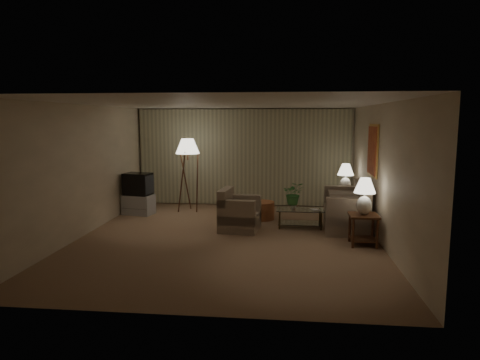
% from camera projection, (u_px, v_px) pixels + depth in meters
% --- Properties ---
extents(ground, '(7.00, 7.00, 0.00)m').
position_uv_depth(ground, '(228.00, 238.00, 8.71)').
color(ground, '#816447').
rests_on(ground, ground).
extents(room_shell, '(6.04, 7.02, 2.72)m').
position_uv_depth(room_shell, '(237.00, 147.00, 9.94)').
color(room_shell, beige).
rests_on(room_shell, ground).
extents(sofa, '(1.92, 1.14, 0.80)m').
position_uv_depth(sofa, '(346.00, 210.00, 9.51)').
color(sofa, gray).
rests_on(sofa, ground).
extents(armchair, '(1.03, 0.99, 0.72)m').
position_uv_depth(armchair, '(240.00, 214.00, 9.29)').
color(armchair, gray).
rests_on(armchair, ground).
extents(side_table_near, '(0.54, 0.54, 0.60)m').
position_uv_depth(side_table_near, '(363.00, 224.00, 8.16)').
color(side_table_near, '#3A1B10').
rests_on(side_table_near, ground).
extents(side_table_far, '(0.56, 0.47, 0.60)m').
position_uv_depth(side_table_far, '(345.00, 199.00, 10.72)').
color(side_table_far, '#3A1B10').
rests_on(side_table_far, ground).
extents(table_lamp_near, '(0.41, 0.41, 0.70)m').
position_uv_depth(table_lamp_near, '(365.00, 193.00, 8.08)').
color(table_lamp_near, white).
rests_on(table_lamp_near, side_table_near).
extents(table_lamp_far, '(0.41, 0.41, 0.71)m').
position_uv_depth(table_lamp_far, '(346.00, 175.00, 10.64)').
color(table_lamp_far, white).
rests_on(table_lamp_far, side_table_far).
extents(coffee_table, '(1.05, 0.57, 0.41)m').
position_uv_depth(coffee_table, '(300.00, 215.00, 9.53)').
color(coffee_table, silver).
rests_on(coffee_table, ground).
extents(tv_cabinet, '(0.92, 0.74, 0.50)m').
position_uv_depth(tv_cabinet, '(139.00, 204.00, 10.87)').
color(tv_cabinet, '#99999B').
rests_on(tv_cabinet, ground).
extents(crt_tv, '(0.82, 0.71, 0.55)m').
position_uv_depth(crt_tv, '(138.00, 184.00, 10.80)').
color(crt_tv, black).
rests_on(crt_tv, tv_cabinet).
extents(floor_lamp, '(0.62, 0.62, 1.90)m').
position_uv_depth(floor_lamp, '(188.00, 174.00, 11.12)').
color(floor_lamp, '#3A1B10').
rests_on(floor_lamp, ground).
extents(ottoman, '(0.67, 0.67, 0.42)m').
position_uv_depth(ottoman, '(261.00, 210.00, 10.35)').
color(ottoman, '#A05E36').
rests_on(ottoman, ground).
extents(vase, '(0.14, 0.14, 0.13)m').
position_uv_depth(vase, '(293.00, 206.00, 9.52)').
color(vase, white).
rests_on(vase, coffee_table).
extents(flowers, '(0.47, 0.41, 0.51)m').
position_uv_depth(flowers, '(294.00, 192.00, 9.47)').
color(flowers, '#397D37').
rests_on(flowers, vase).
extents(book, '(0.23, 0.26, 0.02)m').
position_uv_depth(book, '(312.00, 210.00, 9.39)').
color(book, olive).
rests_on(book, coffee_table).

